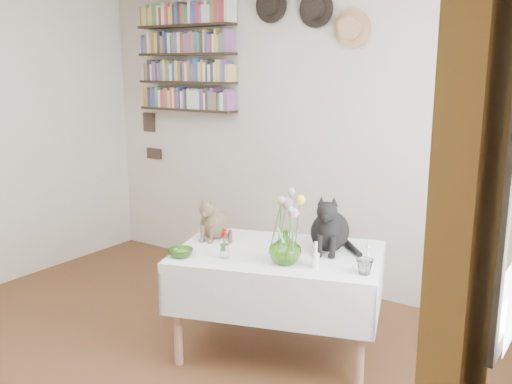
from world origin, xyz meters
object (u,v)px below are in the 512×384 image
Objects in this scene: dining_table at (278,277)px; bookshelf_unit at (186,59)px; black_cat at (330,221)px; flower_vase at (285,247)px; tabby_cat at (215,216)px.

bookshelf_unit reaches higher than dining_table.
black_cat is 1.89× the size of flower_vase.
dining_table is 0.34m from flower_vase.
bookshelf_unit is at bearing 146.70° from dining_table.
tabby_cat is 0.78× the size of black_cat.
dining_table is 2.36m from bookshelf_unit.
black_cat reaches higher than tabby_cat.
black_cat is 2.28m from bookshelf_unit.
flower_vase is (-0.10, -0.37, -0.09)m from black_cat.
dining_table is 0.59m from tabby_cat.
dining_table is 0.47m from black_cat.
black_cat is 0.39m from flower_vase.
black_cat reaches higher than flower_vase.
dining_table is at bearing -12.79° from tabby_cat.
bookshelf_unit reaches higher than tabby_cat.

